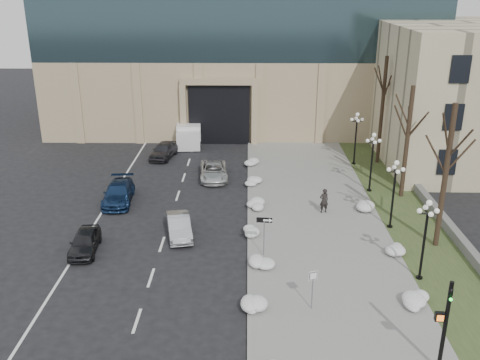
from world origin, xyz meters
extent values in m
plane|color=black|center=(0.00, 0.00, 0.00)|extent=(160.00, 160.00, 0.00)
cube|color=gray|center=(3.50, 14.00, 0.06)|extent=(9.00, 40.00, 0.12)
cube|color=gray|center=(-1.00, 14.00, 0.07)|extent=(0.30, 40.00, 0.14)
cube|color=#334422|center=(10.00, 14.00, 0.05)|extent=(4.00, 40.00, 0.10)
cube|color=slate|center=(12.00, 16.00, 0.35)|extent=(0.50, 30.00, 0.70)
cube|color=tan|center=(-2.00, 42.00, 4.00)|extent=(40.00, 20.00, 8.00)
cube|color=black|center=(-4.00, 33.00, 3.00)|extent=(6.00, 2.50, 6.00)
cube|color=tan|center=(-4.00, 31.60, 6.30)|extent=(7.50, 0.60, 0.60)
cube|color=tan|center=(-7.50, 31.60, 3.00)|extent=(0.60, 0.60, 6.00)
cube|color=tan|center=(-0.50, 31.60, 3.00)|extent=(0.60, 0.60, 6.00)
cube|color=black|center=(14.00, 19.00, 2.50)|extent=(1.40, 0.25, 2.00)
cube|color=black|center=(14.00, 19.00, 6.00)|extent=(1.40, 0.25, 2.00)
cube|color=black|center=(14.00, 19.00, 9.50)|extent=(1.40, 0.25, 2.00)
imported|color=black|center=(-11.00, 9.01, 0.66)|extent=(1.86, 3.96, 1.31)
imported|color=#ADB0B5|center=(-5.55, 11.22, 0.67)|extent=(2.21, 4.25, 1.33)
imported|color=navy|center=(-10.70, 16.72, 0.72)|extent=(2.39, 5.08, 1.43)
imported|color=silver|center=(-3.98, 21.82, 0.66)|extent=(2.62, 4.94, 1.32)
imported|color=#333238|center=(-8.91, 27.27, 0.73)|extent=(2.52, 4.54, 1.46)
imported|color=black|center=(4.19, 14.79, 1.01)|extent=(0.74, 0.59, 1.78)
cube|color=silver|center=(-7.13, 32.90, 1.07)|extent=(2.76, 5.50, 2.13)
cube|color=silver|center=(-6.88, 29.72, 0.96)|extent=(2.37, 1.88, 1.71)
cylinder|color=black|center=(-7.96, 29.85, 0.37)|extent=(0.32, 0.76, 0.75)
cylinder|color=black|center=(-5.83, 30.01, 0.37)|extent=(0.32, 0.76, 0.75)
cylinder|color=black|center=(-8.32, 34.41, 0.37)|extent=(0.32, 0.76, 0.75)
cylinder|color=black|center=(-6.19, 34.58, 0.37)|extent=(0.32, 0.76, 0.75)
cylinder|color=slate|center=(-0.18, 8.47, 1.25)|extent=(0.06, 0.06, 2.51)
cube|color=black|center=(-0.18, 8.47, 2.41)|extent=(0.92, 0.12, 0.31)
cube|color=white|center=(-0.04, 8.44, 2.41)|extent=(0.43, 0.05, 0.12)
cone|color=white|center=(0.20, 8.41, 2.41)|extent=(0.23, 0.27, 0.25)
cylinder|color=slate|center=(2.05, 3.00, 1.09)|extent=(0.06, 0.06, 2.19)
cube|color=white|center=(2.05, 3.00, 1.99)|extent=(0.46, 0.19, 0.48)
cube|color=black|center=(2.05, 2.98, 1.99)|extent=(0.40, 0.14, 0.42)
cube|color=white|center=(2.06, 2.98, 1.99)|extent=(0.34, 0.13, 0.36)
cylinder|color=black|center=(6.89, -1.38, 2.18)|extent=(0.17, 0.17, 4.37)
imported|color=black|center=(6.89, -1.38, 3.60)|extent=(0.23, 0.99, 0.20)
sphere|color=#19E533|center=(6.88, -1.54, 3.66)|extent=(0.13, 0.13, 0.13)
cube|color=black|center=(6.62, -1.36, 2.73)|extent=(0.40, 0.25, 0.38)
cube|color=orange|center=(6.61, -1.48, 2.73)|extent=(0.27, 0.04, 0.27)
ellipsoid|color=white|center=(-0.88, 2.63, 0.30)|extent=(1.10, 1.60, 0.36)
ellipsoid|color=white|center=(-0.39, 6.75, 0.30)|extent=(1.10, 1.60, 0.36)
ellipsoid|color=white|center=(-0.69, 11.24, 0.30)|extent=(1.10, 1.60, 0.36)
ellipsoid|color=white|center=(-0.69, 15.53, 0.30)|extent=(1.10, 1.60, 0.36)
ellipsoid|color=white|center=(-0.83, 20.10, 0.30)|extent=(1.10, 1.60, 0.36)
ellipsoid|color=white|center=(-0.87, 24.94, 0.30)|extent=(1.10, 1.60, 0.36)
ellipsoid|color=white|center=(7.33, 3.34, 0.30)|extent=(1.10, 1.60, 0.36)
ellipsoid|color=white|center=(7.50, 8.74, 0.30)|extent=(1.10, 1.60, 0.36)
ellipsoid|color=white|center=(7.51, 15.28, 0.30)|extent=(1.10, 1.60, 0.36)
cylinder|color=black|center=(8.30, 6.00, 0.10)|extent=(0.36, 0.36, 0.20)
cylinder|color=black|center=(8.30, 6.00, 2.00)|extent=(0.14, 0.14, 4.00)
cylinder|color=black|center=(8.30, 6.00, 4.00)|extent=(0.10, 0.90, 0.10)
cylinder|color=black|center=(8.30, 6.00, 4.00)|extent=(0.90, 0.10, 0.10)
sphere|color=white|center=(8.30, 6.00, 4.60)|extent=(0.32, 0.32, 0.32)
sphere|color=white|center=(8.75, 6.00, 4.15)|extent=(0.28, 0.28, 0.28)
sphere|color=white|center=(7.85, 6.00, 4.15)|extent=(0.28, 0.28, 0.28)
sphere|color=white|center=(8.30, 6.45, 4.15)|extent=(0.28, 0.28, 0.28)
sphere|color=white|center=(8.30, 5.55, 4.15)|extent=(0.28, 0.28, 0.28)
cylinder|color=black|center=(8.30, 12.50, 0.10)|extent=(0.36, 0.36, 0.20)
cylinder|color=black|center=(8.30, 12.50, 2.00)|extent=(0.14, 0.14, 4.00)
cylinder|color=black|center=(8.30, 12.50, 4.00)|extent=(0.10, 0.90, 0.10)
cylinder|color=black|center=(8.30, 12.50, 4.00)|extent=(0.90, 0.10, 0.10)
sphere|color=white|center=(8.30, 12.50, 4.60)|extent=(0.32, 0.32, 0.32)
sphere|color=white|center=(8.75, 12.50, 4.15)|extent=(0.28, 0.28, 0.28)
sphere|color=white|center=(7.85, 12.50, 4.15)|extent=(0.28, 0.28, 0.28)
sphere|color=white|center=(8.30, 12.95, 4.15)|extent=(0.28, 0.28, 0.28)
sphere|color=white|center=(8.30, 12.05, 4.15)|extent=(0.28, 0.28, 0.28)
cylinder|color=black|center=(8.30, 19.00, 0.10)|extent=(0.36, 0.36, 0.20)
cylinder|color=black|center=(8.30, 19.00, 2.00)|extent=(0.14, 0.14, 4.00)
cylinder|color=black|center=(8.30, 19.00, 4.00)|extent=(0.10, 0.90, 0.10)
cylinder|color=black|center=(8.30, 19.00, 4.00)|extent=(0.90, 0.10, 0.10)
sphere|color=white|center=(8.30, 19.00, 4.60)|extent=(0.32, 0.32, 0.32)
sphere|color=white|center=(8.75, 19.00, 4.15)|extent=(0.28, 0.28, 0.28)
sphere|color=white|center=(7.85, 19.00, 4.15)|extent=(0.28, 0.28, 0.28)
sphere|color=white|center=(8.30, 19.45, 4.15)|extent=(0.28, 0.28, 0.28)
sphere|color=white|center=(8.30, 18.55, 4.15)|extent=(0.28, 0.28, 0.28)
cylinder|color=black|center=(8.30, 25.50, 0.10)|extent=(0.36, 0.36, 0.20)
cylinder|color=black|center=(8.30, 25.50, 2.00)|extent=(0.14, 0.14, 4.00)
cylinder|color=black|center=(8.30, 25.50, 4.00)|extent=(0.10, 0.90, 0.10)
cylinder|color=black|center=(8.30, 25.50, 4.00)|extent=(0.90, 0.10, 0.10)
sphere|color=white|center=(8.30, 25.50, 4.60)|extent=(0.32, 0.32, 0.32)
sphere|color=white|center=(8.75, 25.50, 4.15)|extent=(0.28, 0.28, 0.28)
sphere|color=white|center=(7.85, 25.50, 4.15)|extent=(0.28, 0.28, 0.28)
sphere|color=white|center=(8.30, 25.95, 4.15)|extent=(0.28, 0.28, 0.28)
sphere|color=white|center=(8.30, 25.05, 4.15)|extent=(0.28, 0.28, 0.28)
cylinder|color=black|center=(10.50, 10.00, 4.50)|extent=(0.32, 0.32, 9.00)
cylinder|color=black|center=(10.50, 18.00, 4.25)|extent=(0.32, 0.32, 8.50)
cylinder|color=black|center=(10.50, 26.00, 4.75)|extent=(0.32, 0.32, 9.50)
camera|label=1|loc=(-1.19, -19.73, 15.49)|focal=40.00mm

